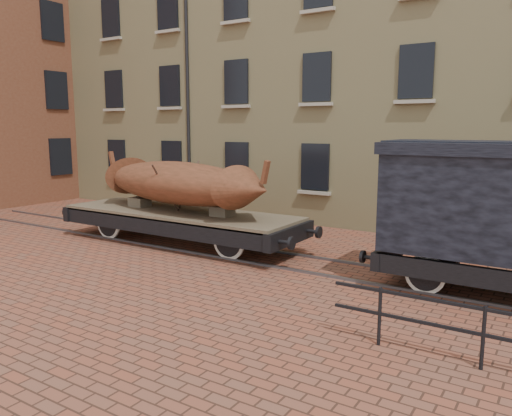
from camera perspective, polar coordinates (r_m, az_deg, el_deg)
The scene contains 5 objects.
ground at distance 13.37m, azimuth 6.91°, elevation -6.63°, with size 90.00×90.00×0.00m, color brown.
warehouse_cream at distance 22.01m, azimuth 26.89°, elevation 17.05°, with size 40.00×10.19×14.00m.
rail_track at distance 13.36m, azimuth 6.91°, elevation -6.50°, with size 30.00×1.52×0.06m.
flatcar_wagon at distance 15.77m, azimuth -8.80°, elevation -1.08°, with size 8.96×2.43×1.35m.
iron_boat at distance 15.64m, azimuth -8.98°, elevation 2.90°, with size 7.45×3.08×1.75m.
Camera 1 is at (5.55, -11.61, 3.63)m, focal length 35.00 mm.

